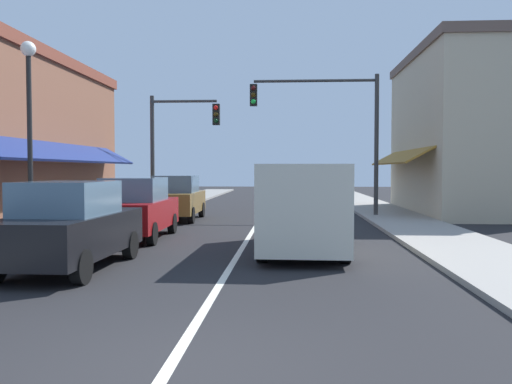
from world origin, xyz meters
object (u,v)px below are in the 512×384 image
at_px(parked_car_third_left, 177,198).
at_px(traffic_signal_mast_arm, 333,120).
at_px(parked_car_nearest_left, 69,226).
at_px(traffic_signal_left_corner, 175,136).
at_px(parked_car_second_left, 135,209).
at_px(van_in_lane, 303,205).
at_px(street_lamp_left_near, 29,112).

distance_m(parked_car_third_left, traffic_signal_mast_arm, 7.21).
bearing_deg(parked_car_nearest_left, traffic_signal_left_corner, 93.63).
relative_size(parked_car_second_left, traffic_signal_left_corner, 0.79).
height_order(parked_car_nearest_left, traffic_signal_left_corner, traffic_signal_left_corner).
height_order(van_in_lane, traffic_signal_left_corner, traffic_signal_left_corner).
bearing_deg(traffic_signal_mast_arm, street_lamp_left_near, -129.26).
bearing_deg(parked_car_third_left, traffic_signal_left_corner, 101.83).
bearing_deg(parked_car_third_left, street_lamp_left_near, -103.70).
xyz_separation_m(traffic_signal_left_corner, street_lamp_left_near, (-1.32, -10.39, -0.06)).
bearing_deg(parked_car_third_left, traffic_signal_mast_arm, 12.89).
distance_m(parked_car_third_left, street_lamp_left_near, 8.85).
bearing_deg(traffic_signal_mast_arm, van_in_lane, -98.79).
height_order(parked_car_third_left, traffic_signal_mast_arm, traffic_signal_mast_arm).
xyz_separation_m(parked_car_second_left, parked_car_third_left, (-0.03, 5.75, 0.00)).
bearing_deg(traffic_signal_left_corner, van_in_lane, -61.94).
distance_m(traffic_signal_mast_arm, street_lamp_left_near, 12.78).
distance_m(parked_car_second_left, van_in_lane, 5.22).
bearing_deg(parked_car_third_left, parked_car_second_left, -91.10).
relative_size(parked_car_nearest_left, parked_car_second_left, 1.00).
bearing_deg(parked_car_nearest_left, traffic_signal_mast_arm, 64.02).
height_order(parked_car_third_left, traffic_signal_left_corner, traffic_signal_left_corner).
xyz_separation_m(parked_car_second_left, street_lamp_left_near, (-1.84, -2.54, 2.52)).
distance_m(parked_car_nearest_left, traffic_signal_mast_arm, 13.97).
height_order(parked_car_third_left, street_lamp_left_near, street_lamp_left_near).
xyz_separation_m(parked_car_nearest_left, traffic_signal_left_corner, (-0.59, 12.63, 2.58)).
relative_size(van_in_lane, traffic_signal_left_corner, 1.00).
distance_m(parked_car_third_left, van_in_lane, 9.20).
bearing_deg(traffic_signal_mast_arm, traffic_signal_left_corner, 175.70).
bearing_deg(van_in_lane, parked_car_third_left, 122.54).
bearing_deg(parked_car_second_left, parked_car_nearest_left, -90.47).
distance_m(traffic_signal_left_corner, street_lamp_left_near, 10.47).
bearing_deg(traffic_signal_left_corner, parked_car_nearest_left, -87.34).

